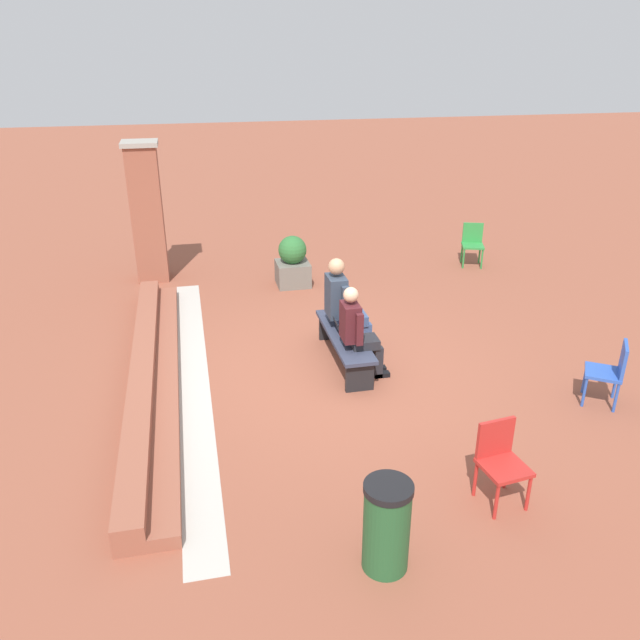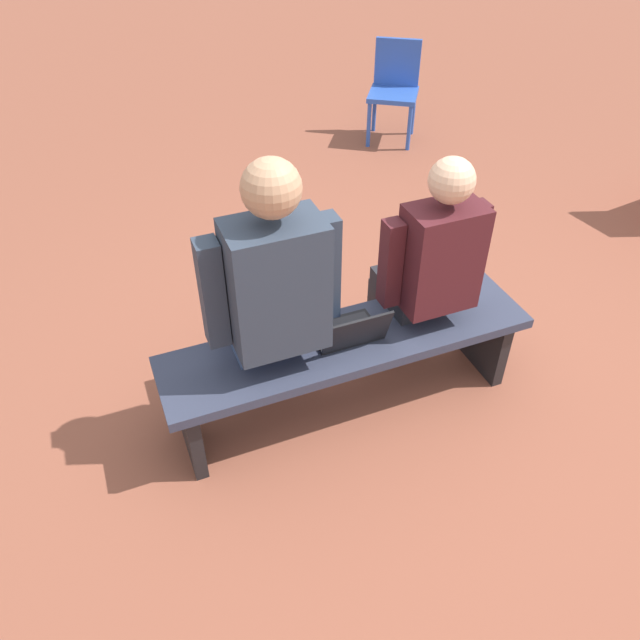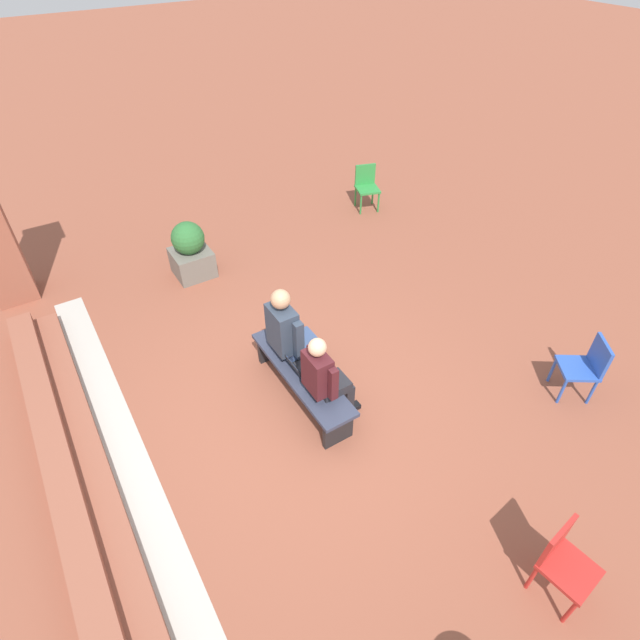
% 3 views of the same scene
% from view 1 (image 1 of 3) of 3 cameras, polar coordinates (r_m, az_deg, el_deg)
% --- Properties ---
extents(ground_plane, '(60.00, 60.00, 0.00)m').
position_cam_1_polar(ground_plane, '(8.67, 1.48, -4.61)').
color(ground_plane, brown).
extents(concrete_strip, '(7.11, 0.40, 0.01)m').
position_cam_1_polar(concrete_strip, '(8.65, -11.47, -5.18)').
color(concrete_strip, '#B7B2A8').
rests_on(concrete_strip, ground).
extents(brick_steps, '(6.31, 0.60, 0.30)m').
position_cam_1_polar(brick_steps, '(8.62, -15.20, -4.78)').
color(brick_steps, '#93513D').
rests_on(brick_steps, ground).
extents(brick_pillar_left_of_steps, '(0.64, 0.64, 2.57)m').
position_cam_1_polar(brick_pillar_left_of_steps, '(12.08, -15.53, 9.48)').
color(brick_pillar_left_of_steps, '#93513D').
rests_on(brick_pillar_left_of_steps, ground).
extents(bench, '(1.80, 0.44, 0.45)m').
position_cam_1_polar(bench, '(8.72, 2.25, -1.83)').
color(bench, '#33384C').
rests_on(bench, ground).
extents(person_student, '(0.52, 0.65, 1.30)m').
position_cam_1_polar(person_student, '(8.22, 3.47, -0.88)').
color(person_student, '#232328').
rests_on(person_student, ground).
extents(person_adult, '(0.60, 0.76, 1.44)m').
position_cam_1_polar(person_adult, '(8.89, 2.19, 1.51)').
color(person_adult, '#384C75').
rests_on(person_adult, ground).
extents(laptop, '(0.32, 0.29, 0.21)m').
position_cam_1_polar(laptop, '(8.66, 2.19, -0.96)').
color(laptop, black).
rests_on(laptop, bench).
extents(plastic_chair_mid_courtyard, '(0.53, 0.53, 0.84)m').
position_cam_1_polar(plastic_chair_mid_courtyard, '(13.04, 13.78, 6.97)').
color(plastic_chair_mid_courtyard, '#2D893D').
rests_on(plastic_chair_mid_courtyard, ground).
extents(plastic_chair_foreground, '(0.47, 0.47, 0.84)m').
position_cam_1_polar(plastic_chair_foreground, '(6.42, 16.15, -11.99)').
color(plastic_chair_foreground, red).
rests_on(plastic_chair_foreground, ground).
extents(plastic_chair_near_bench_left, '(0.58, 0.58, 0.84)m').
position_cam_1_polar(plastic_chair_near_bench_left, '(8.48, 25.06, -4.11)').
color(plastic_chair_near_bench_left, '#2D56B7').
rests_on(plastic_chair_near_bench_left, ground).
extents(planter, '(0.60, 0.60, 0.94)m').
position_cam_1_polar(planter, '(11.58, -2.51, 5.27)').
color(planter, '#6B665B').
rests_on(planter, ground).
extents(litter_bin, '(0.42, 0.42, 0.86)m').
position_cam_1_polar(litter_bin, '(5.55, 6.10, -18.22)').
color(litter_bin, '#23562D').
rests_on(litter_bin, ground).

